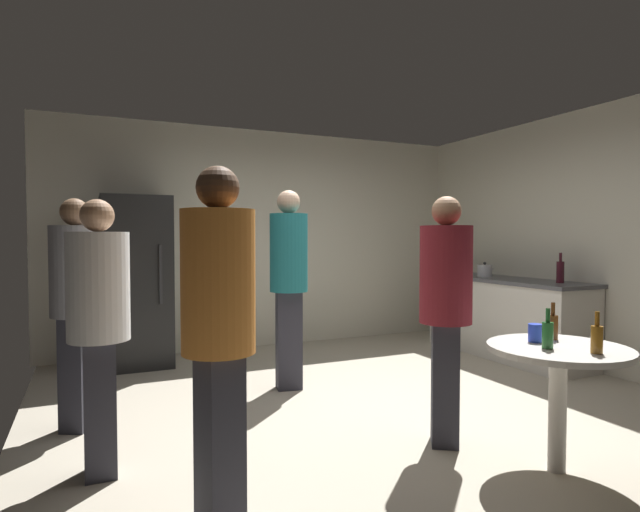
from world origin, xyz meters
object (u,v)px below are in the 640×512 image
Objects in this scene: person_in_gray_shirt at (76,295)px; person_in_teal_shirt at (289,272)px; person_in_maroon_shirt at (446,300)px; foreground_table at (558,364)px; refrigerator at (136,281)px; person_in_orange_shirt at (219,319)px; wine_bottle_on_counter at (560,271)px; beer_bottle_brown at (553,326)px; beer_bottle_green at (548,334)px; plastic_cup_blue at (535,333)px; person_in_white_shirt at (99,316)px; beer_bottle_amber at (597,338)px; kettle at (485,271)px.

person_in_teal_shirt is at bearing 36.32° from person_in_gray_shirt.
foreground_table is at bearing -25.19° from person_in_maroon_shirt.
person_in_orange_shirt is at bearing -88.50° from refrigerator.
person_in_gray_shirt is (-2.57, 1.88, 0.33)m from foreground_table.
wine_bottle_on_counter is (3.96, -1.98, 0.12)m from refrigerator.
foreground_table is 0.28m from beer_bottle_brown.
person_in_orange_shirt is at bearing -18.89° from person_in_teal_shirt.
plastic_cup_blue is (0.08, 0.16, -0.03)m from beer_bottle_green.
person_in_teal_shirt reaches higher than person_in_white_shirt.
person_in_gray_shirt reaches higher than person_in_white_shirt.
person_in_gray_shirt reaches higher than person_in_maroon_shirt.
beer_bottle_amber is 0.15× the size of person_in_white_shirt.
kettle is 0.14× the size of person_in_orange_shirt.
refrigerator reaches higher than person_in_teal_shirt.
wine_bottle_on_counter is 2.51m from person_in_maroon_shirt.
refrigerator is 7.83× the size of beer_bottle_amber.
beer_bottle_green is 0.13× the size of person_in_teal_shirt.
refrigerator is at bearing -130.55° from person_in_teal_shirt.
person_in_orange_shirt is at bearing -42.67° from person_in_gray_shirt.
refrigerator reaches higher than wine_bottle_on_counter.
person_in_gray_shirt is (-2.47, 1.89, 0.14)m from beer_bottle_green.
person_in_gray_shirt is at bearing 147.58° from beer_bottle_brown.
person_in_maroon_shirt is at bearing 121.14° from foreground_table.
foreground_table is 2.67m from person_in_white_shirt.
person_in_orange_shirt is at bearing -58.83° from person_in_white_shirt.
refrigerator is at bearing 119.32° from foreground_table.
person_in_maroon_shirt is (2.22, -1.29, -0.00)m from person_in_gray_shirt.
person_in_white_shirt is at bearing 109.66° from person_in_orange_shirt.
person_in_white_shirt is at bearing 155.57° from beer_bottle_green.
wine_bottle_on_counter is 2.83m from person_in_teal_shirt.
person_in_white_shirt is (-4.37, -0.59, -0.09)m from wine_bottle_on_counter.
person_in_teal_shirt is (-2.67, -0.44, 0.08)m from kettle.
kettle is 0.15× the size of person_in_gray_shirt.
person_in_maroon_shirt is (-2.28, -1.05, -0.06)m from wine_bottle_on_counter.
person_in_orange_shirt is at bearing -147.43° from kettle.
refrigerator is 2.61m from person_in_white_shirt.
person_in_maroon_shirt is (2.08, -0.46, 0.03)m from person_in_white_shirt.
foreground_table is at bearing -129.96° from beer_bottle_brown.
person_in_gray_shirt is (-2.54, 1.73, 0.17)m from plastic_cup_blue.
wine_bottle_on_counter is 4.51m from person_in_gray_shirt.
refrigerator is at bearing 153.41° from wine_bottle_on_counter.
refrigerator is at bearing 80.46° from person_in_orange_shirt.
beer_bottle_brown is 2.08m from person_in_orange_shirt.
person_in_orange_shirt reaches higher than person_in_maroon_shirt.
kettle is at bearing 55.14° from foreground_table.
person_in_maroon_shirt is at bearing 112.31° from beer_bottle_green.
person_in_orange_shirt is at bearing 173.84° from foreground_table.
person_in_gray_shirt is at bearing -107.24° from refrigerator.
kettle is at bearing 20.73° from person_in_white_shirt.
wine_bottle_on_counter reaches higher than beer_bottle_green.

